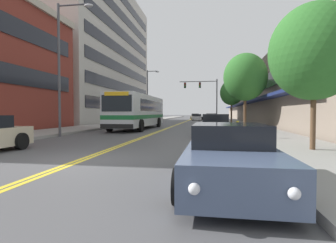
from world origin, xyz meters
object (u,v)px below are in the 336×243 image
(car_black_parked_right_end, at_px, (215,126))
(car_white_moving_second, at_px, (197,117))
(traffic_signal_mast, at_px, (204,92))
(street_lamp_left_near, at_px, (64,58))
(car_beige_moving_lead, at_px, (195,117))
(car_dark_grey_parked_right_far, at_px, (211,118))
(car_navy_parked_right_mid, at_px, (213,122))
(street_tree_right_far, at_px, (232,93))
(car_silver_parked_left_near, at_px, (154,119))
(street_lamp_left_far, at_px, (149,92))
(city_bus, at_px, (139,110))
(street_tree_right_near, at_px, (314,52))
(car_slate_blue_parked_right_foreground, at_px, (229,156))
(fire_hydrant, at_px, (238,127))
(street_tree_right_mid, at_px, (245,77))

(car_black_parked_right_end, xyz_separation_m, car_white_moving_second, (-2.79, 34.85, -0.07))
(traffic_signal_mast, height_order, street_lamp_left_near, street_lamp_left_near)
(car_beige_moving_lead, distance_m, traffic_signal_mast, 17.03)
(car_dark_grey_parked_right_far, bearing_deg, street_lamp_left_near, -106.94)
(car_navy_parked_right_mid, distance_m, car_black_parked_right_end, 6.97)
(car_black_parked_right_end, relative_size, car_beige_moving_lead, 0.99)
(car_black_parked_right_end, xyz_separation_m, car_beige_moving_lead, (-3.59, 42.47, -0.04))
(car_dark_grey_parked_right_far, relative_size, street_tree_right_far, 0.73)
(car_silver_parked_left_near, relative_size, street_lamp_left_far, 0.57)
(city_bus, relative_size, traffic_signal_mast, 1.69)
(traffic_signal_mast, relative_size, street_lamp_left_far, 0.89)
(car_dark_grey_parked_right_far, height_order, street_tree_right_near, street_tree_right_near)
(car_slate_blue_parked_right_foreground, bearing_deg, street_tree_right_far, 85.33)
(fire_hydrant, bearing_deg, street_lamp_left_far, 118.58)
(city_bus, height_order, car_silver_parked_left_near, city_bus)
(car_dark_grey_parked_right_far, height_order, street_lamp_left_near, street_lamp_left_near)
(street_lamp_left_near, relative_size, fire_hydrant, 10.77)
(car_silver_parked_left_near, relative_size, car_black_parked_right_end, 1.02)
(car_white_moving_second, bearing_deg, car_beige_moving_lead, 96.06)
(car_slate_blue_parked_right_foreground, xyz_separation_m, car_dark_grey_parked_right_far, (-0.15, 40.03, 0.05))
(street_tree_right_far, bearing_deg, car_silver_parked_left_near, 171.48)
(street_lamp_left_far, relative_size, street_tree_right_far, 1.34)
(city_bus, bearing_deg, car_black_parked_right_end, -42.57)
(car_beige_moving_lead, bearing_deg, car_silver_parked_left_near, -103.96)
(car_slate_blue_parked_right_foreground, height_order, street_tree_right_mid, street_tree_right_mid)
(city_bus, relative_size, street_lamp_left_far, 1.50)
(car_dark_grey_parked_right_far, xyz_separation_m, street_tree_right_mid, (2.82, -21.75, 3.99))
(car_dark_grey_parked_right_far, bearing_deg, traffic_signal_mast, -121.14)
(street_tree_right_far, bearing_deg, fire_hydrant, -93.32)
(car_white_moving_second, height_order, fire_hydrant, car_white_moving_second)
(street_tree_right_mid, bearing_deg, car_beige_moving_lead, 99.89)
(city_bus, relative_size, street_lamp_left_near, 1.43)
(street_lamp_left_near, bearing_deg, street_tree_right_mid, 35.74)
(fire_hydrant, bearing_deg, car_navy_parked_right_mid, 104.75)
(street_lamp_left_far, height_order, street_tree_right_mid, street_lamp_left_far)
(street_lamp_left_near, xyz_separation_m, fire_hydrant, (10.93, 3.41, -4.36))
(street_tree_right_near, bearing_deg, street_lamp_left_far, 114.08)
(traffic_signal_mast, xyz_separation_m, fire_hydrant, (2.79, -25.17, -4.45))
(car_slate_blue_parked_right_foreground, relative_size, fire_hydrant, 5.96)
(street_lamp_left_far, bearing_deg, traffic_signal_mast, 31.12)
(car_dark_grey_parked_right_far, height_order, street_tree_right_mid, street_tree_right_mid)
(car_black_parked_right_end, bearing_deg, street_lamp_left_near, -165.80)
(street_lamp_left_far, bearing_deg, fire_hydrant, -61.42)
(street_lamp_left_far, xyz_separation_m, street_tree_right_far, (12.11, -1.26, -0.36))
(car_slate_blue_parked_right_foreground, height_order, car_black_parked_right_end, car_black_parked_right_end)
(car_silver_parked_left_near, xyz_separation_m, street_lamp_left_far, (-0.71, -0.45, 4.04))
(street_tree_right_mid, xyz_separation_m, fire_hydrant, (-1.17, -5.30, -4.08))
(street_tree_right_near, relative_size, fire_hydrant, 6.83)
(street_tree_right_near, bearing_deg, car_beige_moving_lead, 97.90)
(car_dark_grey_parked_right_far, height_order, car_white_moving_second, car_dark_grey_parked_right_far)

